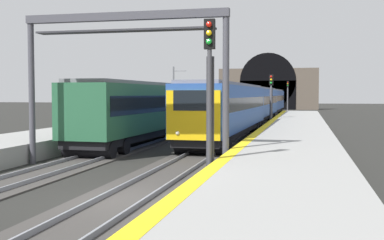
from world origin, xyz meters
The scene contains 12 objects.
ground_plane centered at (0.00, 0.00, 0.00)m, with size 320.00×320.00×0.00m, color black.
platform_right centered at (0.00, -4.56, 0.46)m, with size 112.00×4.71×0.93m, color gray.
platform_right_edge_strip centered at (0.00, -2.46, 0.93)m, with size 112.00×0.50×0.01m, color yellow.
track_main_line centered at (0.00, 0.00, 0.04)m, with size 160.00×3.17×0.21m.
train_main_approaching centered at (41.14, 0.00, 2.25)m, with size 62.61×3.26×3.99m.
train_adjacent_platform centered at (28.65, 5.08, 2.29)m, with size 41.89×3.38×4.01m.
railway_signal_near centered at (3.17, -1.98, 3.52)m, with size 0.39×0.38×5.88m.
railway_signal_mid centered at (34.74, -1.98, 3.13)m, with size 0.39×0.38×5.16m.
railway_signal_far centered at (80.62, -1.98, 3.41)m, with size 0.39×0.38×5.67m.
overhead_signal_gantry centered at (6.59, 2.54, 5.25)m, with size 0.70×9.38×6.84m.
tunnel_portal centered at (91.24, 2.54, 4.38)m, with size 2.26×20.91×11.93m.
catenary_mast_near centered at (51.04, 12.36, 3.61)m, with size 0.22×1.94×7.02m.
Camera 1 is at (-13.81, -5.29, 3.25)m, focal length 45.76 mm.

